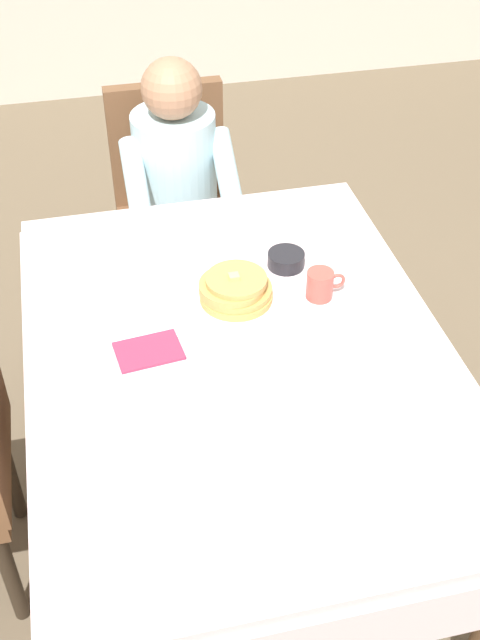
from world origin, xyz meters
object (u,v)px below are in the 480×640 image
at_px(breakfast_stack, 235,289).
at_px(knife_right_of_plate, 301,298).
at_px(dining_table_main, 240,373).
at_px(plate_breakfast, 234,301).
at_px(bowl_butter, 286,260).
at_px(diner_person, 178,181).
at_px(fork_left_of_plate, 168,317).
at_px(chair_diner, 173,192).
at_px(cup_coffee, 321,285).
at_px(spoon_near_edge, 263,391).

xyz_separation_m(breakfast_stack, knife_right_of_plate, (0.19, -0.02, -0.05)).
bearing_deg(breakfast_stack, dining_table_main, -98.82).
distance_m(plate_breakfast, bowl_butter, 0.24).
distance_m(diner_person, fork_left_of_plate, 0.87).
bearing_deg(knife_right_of_plate, diner_person, 16.94).
bearing_deg(bowl_butter, plate_breakfast, -143.45).
distance_m(diner_person, breakfast_stack, 0.83).
xyz_separation_m(dining_table_main, knife_right_of_plate, (0.22, 0.17, 0.09)).
distance_m(chair_diner, cup_coffee, 1.07).
height_order(chair_diner, cup_coffee, chair_diner).
bearing_deg(cup_coffee, plate_breakfast, 174.59).
relative_size(dining_table_main, bowl_butter, 13.85).
xyz_separation_m(knife_right_of_plate, spoon_near_edge, (-0.20, -0.33, 0.00)).
height_order(plate_breakfast, knife_right_of_plate, plate_breakfast).
relative_size(dining_table_main, diner_person, 1.36).
bearing_deg(plate_breakfast, chair_diner, 91.50).
height_order(dining_table_main, spoon_near_edge, spoon_near_edge).
bearing_deg(chair_diner, knife_right_of_plate, 102.15).
bearing_deg(chair_diner, plate_breakfast, 91.50).
bearing_deg(spoon_near_edge, fork_left_of_plate, 122.67).
bearing_deg(bowl_butter, dining_table_main, -123.36).
relative_size(diner_person, spoon_near_edge, 7.47).
xyz_separation_m(chair_diner, fork_left_of_plate, (-0.16, -1.00, 0.21)).
height_order(plate_breakfast, fork_left_of_plate, plate_breakfast).
xyz_separation_m(dining_table_main, spoon_near_edge, (0.02, -0.17, 0.09)).
distance_m(chair_diner, plate_breakfast, 1.01).
height_order(dining_table_main, bowl_butter, bowl_butter).
distance_m(dining_table_main, breakfast_stack, 0.24).
bearing_deg(dining_table_main, bowl_butter, 56.64).
relative_size(breakfast_stack, fork_left_of_plate, 1.17).
bearing_deg(breakfast_stack, chair_diner, 91.70).
xyz_separation_m(breakfast_stack, spoon_near_edge, (-0.01, -0.35, -0.05)).
relative_size(bowl_butter, spoon_near_edge, 0.73).
xyz_separation_m(dining_table_main, plate_breakfast, (0.03, 0.19, 0.10)).
relative_size(breakfast_stack, spoon_near_edge, 1.41).
xyz_separation_m(plate_breakfast, spoon_near_edge, (-0.01, -0.35, -0.01)).
height_order(diner_person, cup_coffee, diner_person).
bearing_deg(breakfast_stack, spoon_near_edge, -91.50).
relative_size(breakfast_stack, knife_right_of_plate, 1.05).
distance_m(breakfast_stack, fork_left_of_plate, 0.20).
xyz_separation_m(breakfast_stack, bowl_butter, (0.19, 0.14, -0.03)).
distance_m(dining_table_main, knife_right_of_plate, 0.29).
bearing_deg(bowl_butter, breakfast_stack, -143.42).
height_order(diner_person, bowl_butter, diner_person).
height_order(breakfast_stack, cup_coffee, breakfast_stack).
xyz_separation_m(chair_diner, bowl_butter, (0.22, -0.84, 0.23)).
height_order(cup_coffee, bowl_butter, cup_coffee).
height_order(chair_diner, breakfast_stack, chair_diner).
bearing_deg(diner_person, dining_table_main, 89.98).
distance_m(plate_breakfast, cup_coffee, 0.25).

